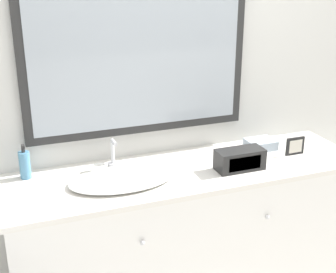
% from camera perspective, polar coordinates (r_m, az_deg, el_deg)
% --- Properties ---
extents(wall_back, '(8.00, 0.18, 2.55)m').
position_cam_1_polar(wall_back, '(2.64, -0.22, 6.95)').
color(wall_back, silver).
rests_on(wall_back, ground_plane).
extents(vanity_counter, '(1.96, 0.57, 0.86)m').
position_cam_1_polar(vanity_counter, '(2.72, 2.23, -12.22)').
color(vanity_counter, white).
rests_on(vanity_counter, ground_plane).
extents(sink_basin, '(0.54, 0.37, 0.17)m').
position_cam_1_polar(sink_basin, '(2.38, -5.67, -5.03)').
color(sink_basin, white).
rests_on(sink_basin, vanity_counter).
extents(soap_bottle, '(0.06, 0.06, 0.19)m').
position_cam_1_polar(soap_bottle, '(2.49, -17.06, -3.27)').
color(soap_bottle, teal).
rests_on(soap_bottle, vanity_counter).
extents(appliance_box, '(0.26, 0.12, 0.11)m').
position_cam_1_polar(appliance_box, '(2.51, 8.75, -2.79)').
color(appliance_box, black).
rests_on(appliance_box, vanity_counter).
extents(picture_frame, '(0.12, 0.01, 0.10)m').
position_cam_1_polar(picture_frame, '(2.77, 15.23, -1.13)').
color(picture_frame, black).
rests_on(picture_frame, vanity_counter).
extents(hand_towel_near_sink, '(0.16, 0.14, 0.05)m').
position_cam_1_polar(hand_towel_near_sink, '(2.82, 11.20, -0.92)').
color(hand_towel_near_sink, '#A8B7C6').
rests_on(hand_towel_near_sink, vanity_counter).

